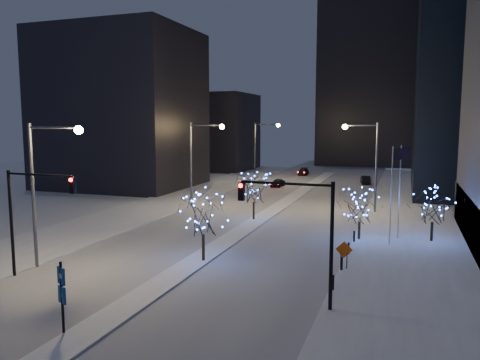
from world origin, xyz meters
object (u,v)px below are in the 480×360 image
at_px(street_lamp_w_far, 261,144).
at_px(holiday_tree_plaza_far, 433,207).
at_px(traffic_signal_west, 29,206).
at_px(holiday_tree_median_near, 203,216).
at_px(holiday_tree_plaza_near, 360,207).
at_px(holiday_tree_median_far, 254,189).
at_px(wayfinding_sign, 62,291).
at_px(car_mid, 365,180).
at_px(car_near, 278,183).
at_px(street_lamp_w_mid, 199,153).
at_px(street_lamp_w_near, 45,175).
at_px(street_lamp_east, 368,155).
at_px(construction_sign, 344,252).
at_px(traffic_signal_east, 302,222).
at_px(car_far, 303,172).

height_order(street_lamp_w_far, holiday_tree_plaza_far, street_lamp_w_far).
relative_size(traffic_signal_west, holiday_tree_median_near, 1.42).
relative_size(holiday_tree_plaza_near, holiday_tree_plaza_far, 0.96).
distance_m(holiday_tree_median_near, holiday_tree_median_far, 14.98).
bearing_deg(traffic_signal_west, wayfinding_sign, -38.78).
xyz_separation_m(traffic_signal_west, car_mid, (16.36, 55.48, -4.08)).
relative_size(car_near, wayfinding_sign, 1.04).
height_order(street_lamp_w_mid, holiday_tree_plaza_far, street_lamp_w_mid).
relative_size(street_lamp_w_near, holiday_tree_median_near, 2.03).
xyz_separation_m(street_lamp_east, construction_sign, (0.22, -21.65, -5.15)).
xyz_separation_m(traffic_signal_east, wayfinding_sign, (-9.92, -7.00, -2.55)).
distance_m(street_lamp_w_near, street_lamp_w_far, 50.00).
bearing_deg(holiday_tree_plaza_near, car_far, 107.23).
bearing_deg(street_lamp_w_mid, car_far, 83.15).
xyz_separation_m(street_lamp_east, traffic_signal_east, (-1.14, -29.00, -1.69)).
height_order(traffic_signal_west, wayfinding_sign, traffic_signal_west).
distance_m(traffic_signal_east, holiday_tree_median_far, 22.97).
bearing_deg(holiday_tree_plaza_near, construction_sign, -91.32).
bearing_deg(car_mid, street_lamp_w_mid, 50.19).
bearing_deg(car_near, holiday_tree_median_near, -78.62).
bearing_deg(holiday_tree_plaza_far, street_lamp_w_mid, 161.30).
height_order(car_near, holiday_tree_plaza_far, holiday_tree_plaza_far).
bearing_deg(street_lamp_w_near, car_mid, 72.50).
relative_size(holiday_tree_median_near, holiday_tree_median_far, 1.02).
height_order(holiday_tree_median_near, holiday_tree_plaza_far, holiday_tree_median_near).
xyz_separation_m(street_lamp_east, car_far, (-14.46, 34.99, -5.80)).
distance_m(street_lamp_east, car_far, 38.30).
height_order(traffic_signal_west, holiday_tree_median_far, traffic_signal_west).
bearing_deg(holiday_tree_median_near, street_lamp_w_mid, 115.19).
relative_size(street_lamp_w_near, traffic_signal_east, 1.43).
relative_size(street_lamp_w_mid, holiday_tree_median_far, 2.07).
bearing_deg(traffic_signal_east, holiday_tree_plaza_far, 67.14).
height_order(traffic_signal_west, holiday_tree_plaza_near, traffic_signal_west).
relative_size(car_mid, holiday_tree_plaza_near, 0.95).
relative_size(traffic_signal_west, wayfinding_sign, 1.94).
bearing_deg(holiday_tree_plaza_far, holiday_tree_median_far, 168.48).
bearing_deg(holiday_tree_median_far, car_near, 99.40).
relative_size(car_far, holiday_tree_median_near, 0.90).
bearing_deg(street_lamp_w_mid, construction_sign, -44.11).
relative_size(street_lamp_w_near, holiday_tree_plaza_far, 2.23).
distance_m(car_mid, construction_sign, 47.19).
distance_m(car_far, holiday_tree_plaza_far, 50.97).
distance_m(street_lamp_w_far, construction_sign, 47.98).
xyz_separation_m(holiday_tree_median_far, holiday_tree_plaza_far, (16.80, -3.42, -0.26)).
xyz_separation_m(car_far, holiday_tree_median_far, (3.88, -43.10, 2.68)).
bearing_deg(street_lamp_east, traffic_signal_east, -92.26).
distance_m(street_lamp_east, car_near, 23.37).
relative_size(holiday_tree_plaza_far, wayfinding_sign, 1.25).
height_order(street_lamp_w_near, street_lamp_w_mid, same).
bearing_deg(car_mid, street_lamp_w_far, 2.47).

